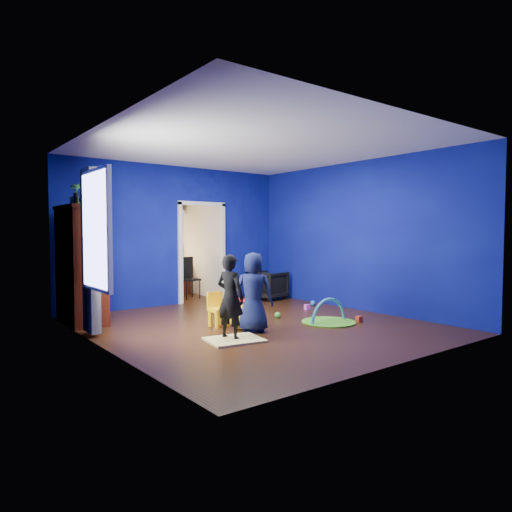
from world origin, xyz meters
TOP-DOWN VIEW (x-y plane):
  - floor at (0.00, 0.00)m, footprint 5.00×5.50m
  - ceiling at (0.00, 0.00)m, footprint 5.00×5.50m
  - wall_back at (0.00, 2.75)m, footprint 5.00×0.02m
  - wall_front at (0.00, -2.75)m, footprint 5.00×0.02m
  - wall_left at (-2.50, 0.00)m, footprint 0.02×5.50m
  - wall_right at (2.50, 0.00)m, footprint 0.02×5.50m
  - alcove at (0.60, 3.62)m, footprint 1.00×1.75m
  - armchair at (1.96, 2.12)m, footprint 0.84×0.82m
  - child_black at (-0.90, -0.57)m, footprint 0.42×0.51m
  - child_navy at (-0.33, -0.35)m, footprint 0.69×0.70m
  - toddler_red at (-0.39, 0.09)m, footprint 0.48×0.45m
  - vase at (-2.22, 1.58)m, footprint 0.24×0.24m
  - potted_plant at (-2.22, 2.10)m, footprint 0.27×0.27m
  - tv_armoire at (-2.22, 1.88)m, footprint 0.58×1.14m
  - crt_tv at (-2.18, 1.88)m, footprint 0.46×0.70m
  - yellow_blanket at (-0.90, -0.67)m, footprint 0.84×0.72m
  - hopper_ball at (-0.38, -0.10)m, footprint 0.39×0.39m
  - kid_chair at (-0.54, 0.29)m, footprint 0.28×0.28m
  - play_mat at (1.09, -0.58)m, footprint 0.90×0.90m
  - toy_arch at (1.09, -0.58)m, footprint 0.81×0.06m
  - window_left at (-2.48, 0.35)m, footprint 0.03×0.95m
  - curtain at (-2.37, 0.90)m, footprint 0.14×0.42m
  - doorway at (0.60, 2.75)m, footprint 1.16×0.10m
  - study_desk at (0.60, 4.26)m, footprint 0.88×0.44m
  - desk_monitor at (0.60, 4.38)m, footprint 0.40×0.05m
  - desk_lamp at (0.32, 4.32)m, footprint 0.14×0.14m
  - folding_chair at (0.60, 3.30)m, footprint 0.40×0.40m
  - book_shelf at (0.60, 4.37)m, footprint 0.88×0.24m
  - toy_0 at (1.55, -0.84)m, footprint 0.10×0.08m
  - toy_1 at (2.14, 0.86)m, footprint 0.11×0.11m
  - toy_2 at (0.68, 0.27)m, footprint 0.11×0.11m
  - toy_3 at (1.71, 0.59)m, footprint 0.10×0.08m

SIDE VIEW (x-z plane):
  - floor at x=0.00m, z-range -0.01..0.01m
  - play_mat at x=1.09m, z-range 0.00..0.02m
  - yellow_blanket at x=-0.90m, z-range 0.00..0.03m
  - toy_arch at x=1.09m, z-range -0.38..0.42m
  - toy_0 at x=1.55m, z-range 0.00..0.10m
  - toy_3 at x=1.71m, z-range 0.00..0.10m
  - toy_1 at x=2.14m, z-range 0.00..0.11m
  - toy_2 at x=0.68m, z-range 0.00..0.11m
  - hopper_ball at x=-0.38m, z-range 0.00..0.39m
  - kid_chair at x=-0.54m, z-range 0.00..0.50m
  - armchair at x=1.96m, z-range 0.00..0.64m
  - study_desk at x=0.60m, z-range 0.00..0.75m
  - toddler_red at x=-0.39m, z-range 0.00..0.79m
  - folding_chair at x=0.60m, z-range 0.00..0.92m
  - child_black at x=-0.90m, z-range 0.00..1.21m
  - child_navy at x=-0.33m, z-range 0.00..1.22m
  - desk_lamp at x=0.32m, z-range 0.86..1.00m
  - desk_monitor at x=0.60m, z-range 0.79..1.11m
  - tv_armoire at x=-2.22m, z-range 0.00..1.96m
  - crt_tv at x=-2.18m, z-range 0.75..1.29m
  - doorway at x=0.60m, z-range 0.00..2.10m
  - alcove at x=0.60m, z-range 0.00..2.50m
  - curtain at x=-2.37m, z-range 0.05..2.45m
  - wall_back at x=0.00m, z-range 0.00..2.90m
  - wall_front at x=0.00m, z-range 0.00..2.90m
  - wall_left at x=-2.50m, z-range 0.00..2.90m
  - wall_right at x=2.50m, z-range 0.00..2.90m
  - window_left at x=-2.48m, z-range 0.77..2.33m
  - book_shelf at x=0.60m, z-range 2.00..2.04m
  - vase at x=-2.22m, z-range 1.96..2.18m
  - potted_plant at x=-2.22m, z-range 1.96..2.34m
  - ceiling at x=0.00m, z-range 2.90..2.90m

